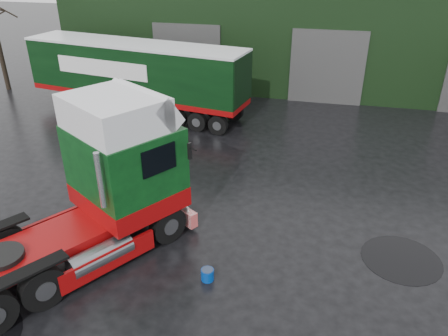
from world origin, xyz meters
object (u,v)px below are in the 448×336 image
at_px(hero_tractor, 60,192).
at_px(wash_bucket, 207,275).
at_px(warehouse, 332,27).
at_px(tree_back_b, 436,2).
at_px(trailer_left, 136,79).

relative_size(hero_tractor, wash_bucket, 20.69).
bearing_deg(hero_tractor, wash_bucket, 33.88).
height_order(hero_tractor, wash_bucket, hero_tractor).
distance_m(warehouse, tree_back_b, 12.82).
bearing_deg(hero_tractor, trailer_left, 136.80).
relative_size(hero_tractor, tree_back_b, 0.97).
bearing_deg(hero_tractor, tree_back_b, 97.85).
height_order(trailer_left, tree_back_b, tree_back_b).
distance_m(wash_bucket, tree_back_b, 33.50).
height_order(hero_tractor, tree_back_b, tree_back_b).
distance_m(warehouse, hero_tractor, 22.67).
height_order(warehouse, hero_tractor, warehouse).
bearing_deg(hero_tractor, warehouse, 105.75).
relative_size(hero_tractor, trailer_left, 0.61).
relative_size(trailer_left, wash_bucket, 33.95).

